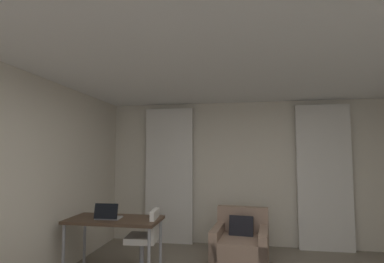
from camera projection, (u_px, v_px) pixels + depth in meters
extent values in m
cube|color=beige|center=(243.00, 172.00, 5.41)|extent=(5.12, 0.06, 2.60)
cube|color=white|center=(243.00, 38.00, 2.54)|extent=(5.12, 6.12, 0.06)
cube|color=silver|center=(169.00, 175.00, 5.51)|extent=(0.90, 0.06, 2.50)
cube|color=silver|center=(324.00, 176.00, 5.05)|extent=(0.90, 0.06, 2.50)
cube|color=#997A66|center=(241.00, 251.00, 4.33)|extent=(0.88, 0.90, 0.41)
cube|color=#997A66|center=(243.00, 219.00, 4.69)|extent=(0.81, 0.22, 0.39)
cube|color=#997A66|center=(264.00, 248.00, 4.24)|extent=(0.21, 0.83, 0.55)
cube|color=#997A66|center=(218.00, 244.00, 4.42)|extent=(0.21, 0.83, 0.55)
cube|color=black|center=(241.00, 228.00, 4.47)|extent=(0.38, 0.24, 0.37)
cube|color=#4C3828|center=(114.00, 220.00, 4.00)|extent=(1.26, 0.63, 0.04)
cylinder|color=#99999E|center=(85.00, 241.00, 4.32)|extent=(0.04, 0.04, 0.72)
cylinder|color=#99999E|center=(161.00, 245.00, 4.13)|extent=(0.04, 0.04, 0.72)
cylinder|color=#99999E|center=(63.00, 252.00, 3.81)|extent=(0.04, 0.04, 0.72)
cylinder|color=#99999E|center=(149.00, 258.00, 3.61)|extent=(0.04, 0.04, 0.72)
cylinder|color=gray|center=(142.00, 259.00, 3.93)|extent=(0.06, 0.06, 0.46)
cube|color=silver|center=(142.00, 238.00, 3.96)|extent=(0.44, 0.44, 0.08)
cube|color=silver|center=(155.00, 223.00, 3.96)|extent=(0.09, 0.36, 0.34)
cube|color=#ADADB2|center=(109.00, 218.00, 3.99)|extent=(0.33, 0.24, 0.02)
cube|color=black|center=(106.00, 211.00, 3.89)|extent=(0.32, 0.07, 0.20)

